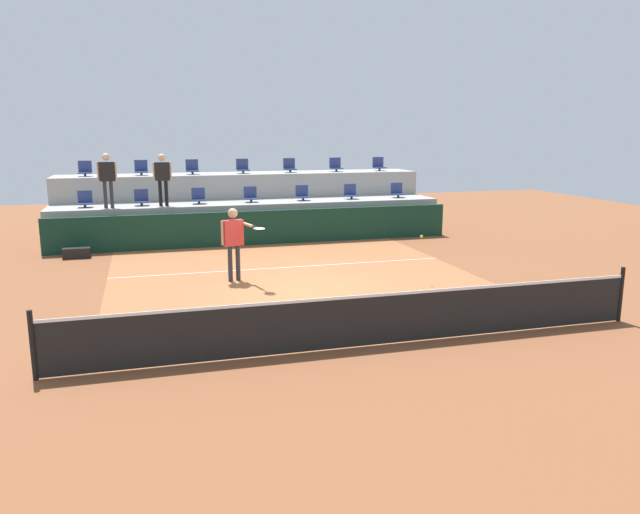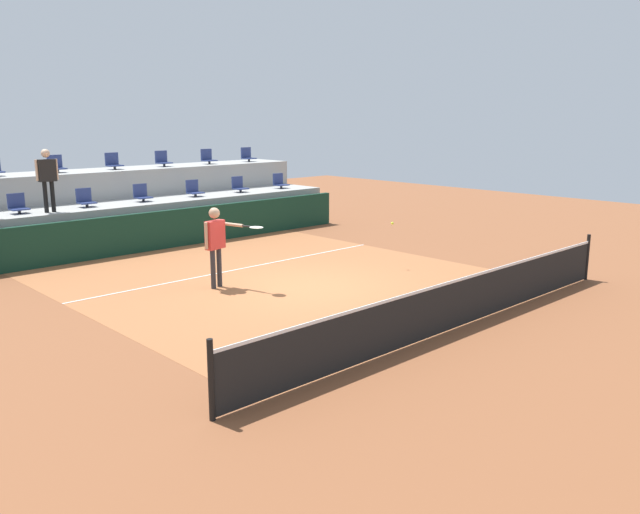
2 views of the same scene
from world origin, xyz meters
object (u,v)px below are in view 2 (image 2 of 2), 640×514
at_px(stadium_chair_upper_center, 113,162).
at_px(stadium_chair_lower_far_right, 280,182).
at_px(stadium_chair_lower_left, 18,205).
at_px(stadium_chair_upper_mid_right, 163,160).
at_px(stadium_chair_lower_right, 239,186).
at_px(stadium_chair_lower_mid_left, 85,199).
at_px(tennis_ball, 392,223).
at_px(stadium_chair_lower_mid_right, 194,190).
at_px(spectator_in_white, 47,175).
at_px(stadium_chair_upper_mid_left, 56,165).
at_px(tennis_player, 217,239).
at_px(stadium_chair_upper_right, 208,158).
at_px(stadium_chair_upper_far_right, 248,156).
at_px(stadium_chair_lower_center, 142,194).

bearing_deg(stadium_chair_upper_center, stadium_chair_lower_far_right, -18.69).
relative_size(stadium_chair_lower_left, stadium_chair_upper_mid_right, 1.00).
height_order(stadium_chair_lower_right, stadium_chair_upper_mid_right, stadium_chair_upper_mid_right).
height_order(stadium_chair_lower_far_right, stadium_chair_upper_center, stadium_chair_upper_center).
relative_size(stadium_chair_lower_mid_left, tennis_ball, 7.65).
distance_m(stadium_chair_lower_mid_right, stadium_chair_lower_far_right, 3.55).
height_order(stadium_chair_lower_mid_left, stadium_chair_lower_far_right, same).
bearing_deg(stadium_chair_lower_right, tennis_ball, -95.49).
bearing_deg(tennis_ball, spectator_in_white, 129.67).
relative_size(stadium_chair_lower_right, stadium_chair_upper_mid_left, 1.00).
bearing_deg(stadium_chair_lower_mid_right, stadium_chair_lower_left, 180.00).
distance_m(stadium_chair_lower_far_right, tennis_player, 9.03).
xyz_separation_m(stadium_chair_lower_mid_left, tennis_ball, (4.61, -7.31, -0.33)).
xyz_separation_m(stadium_chair_lower_far_right, stadium_chair_upper_mid_left, (-7.12, 1.80, 0.85)).
relative_size(stadium_chair_upper_right, stadium_chair_upper_far_right, 1.00).
height_order(stadium_chair_lower_mid_left, stadium_chair_lower_right, same).
bearing_deg(stadium_chair_lower_mid_right, stadium_chair_upper_center, 134.58).
bearing_deg(stadium_chair_upper_far_right, stadium_chair_upper_center, 180.00).
relative_size(stadium_chair_upper_mid_left, stadium_chair_upper_far_right, 1.00).
distance_m(stadium_chair_lower_center, tennis_player, 6.13).
relative_size(stadium_chair_lower_mid_right, stadium_chair_upper_right, 1.00).
height_order(stadium_chair_lower_right, stadium_chair_upper_far_right, stadium_chair_upper_far_right).
distance_m(stadium_chair_lower_mid_left, stadium_chair_upper_mid_left, 1.99).
bearing_deg(tennis_player, stadium_chair_upper_mid_right, 67.44).
distance_m(stadium_chair_upper_right, tennis_ball, 9.22).
height_order(stadium_chair_lower_far_right, tennis_player, tennis_player).
bearing_deg(stadium_chair_lower_mid_left, stadium_chair_upper_far_right, 14.30).
bearing_deg(stadium_chair_lower_far_right, tennis_ball, -108.75).
bearing_deg(stadium_chair_upper_mid_right, stadium_chair_upper_mid_left, 180.00).
height_order(stadium_chair_lower_right, stadium_chair_lower_far_right, same).
distance_m(stadium_chair_lower_left, stadium_chair_lower_mid_right, 5.37).
bearing_deg(stadium_chair_upper_mid_right, stadium_chair_lower_left, -161.39).
bearing_deg(stadium_chair_lower_left, stadium_chair_lower_mid_right, 0.00).
bearing_deg(stadium_chair_upper_right, stadium_chair_lower_right, -90.07).
height_order(stadium_chair_lower_mid_left, stadium_chair_upper_mid_left, stadium_chair_upper_mid_left).
xyz_separation_m(stadium_chair_lower_mid_right, spectator_in_white, (-4.68, -0.38, 0.78)).
bearing_deg(stadium_chair_lower_mid_left, stadium_chair_upper_mid_right, 27.06).
bearing_deg(stadium_chair_upper_center, stadium_chair_lower_mid_left, -134.54).
distance_m(stadium_chair_upper_center, stadium_chair_upper_mid_right, 1.75).
distance_m(stadium_chair_lower_center, stadium_chair_lower_right, 3.58).
bearing_deg(stadium_chair_upper_mid_left, tennis_ball, -63.01).
bearing_deg(tennis_ball, stadium_chair_lower_left, 131.33).
distance_m(stadium_chair_lower_left, stadium_chair_upper_center, 4.11).
xyz_separation_m(stadium_chair_lower_center, stadium_chair_lower_far_right, (5.36, 0.00, 0.00)).
distance_m(stadium_chair_lower_far_right, stadium_chair_upper_center, 5.68).
bearing_deg(stadium_chair_upper_mid_left, stadium_chair_upper_far_right, 0.00).
relative_size(stadium_chair_upper_mid_right, tennis_player, 0.29).
bearing_deg(stadium_chair_lower_far_right, stadium_chair_lower_mid_right, 180.00).
bearing_deg(stadium_chair_lower_far_right, stadium_chair_upper_mid_left, 165.82).
xyz_separation_m(stadium_chair_lower_right, stadium_chair_upper_right, (0.00, 1.80, 0.85)).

